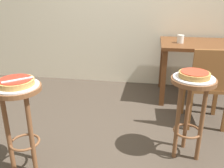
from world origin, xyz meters
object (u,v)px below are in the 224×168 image
Objects in this scene: pizza_foreground at (16,82)px; cup_near_edge at (180,39)px; dining_table at (197,52)px; wooden_chair at (208,84)px; pizza_server_knife at (18,80)px; stool_middle at (191,101)px; serving_plate_foreground at (16,86)px; serving_plate_middle at (194,78)px; pizza_middle at (194,74)px; stool_foreground at (20,111)px.

cup_near_edge is at bearing 51.28° from pizza_foreground.
wooden_chair is (0.02, -0.73, -0.15)m from dining_table.
pizza_server_knife is (-1.26, -1.63, -0.01)m from cup_near_edge.
stool_middle is 0.61m from wooden_chair.
serving_plate_foreground is 0.07m from pizza_server_knife.
serving_plate_middle is 3.31× the size of cup_near_edge.
pizza_middle is (0.00, 0.00, 0.03)m from serving_plate_middle.
dining_table is (0.22, 1.28, -0.13)m from pizza_middle.
serving_plate_middle is at bearing -90.00° from pizza_middle.
stool_foreground is 1.35m from stool_middle.
pizza_middle is at bearing 90.00° from serving_plate_middle.
wooden_chair is at bearing 66.58° from pizza_middle.
pizza_middle is (1.29, 0.38, -0.00)m from pizza_foreground.
dining_table is at bearing 47.79° from serving_plate_foreground.
serving_plate_foreground is 2.06m from cup_near_edge.
serving_plate_middle is at bearing 16.45° from pizza_foreground.
pizza_middle is 1.33m from pizza_server_knife.
wooden_chair is at bearing 31.46° from serving_plate_foreground.
pizza_foreground is 0.37× the size of stool_middle.
dining_table reaches higher than serving_plate_foreground.
cup_near_edge reaches higher than stool_foreground.
dining_table is at bearing 47.79° from stool_foreground.
pizza_middle is at bearing 16.45° from pizza_foreground.
stool_foreground is 0.79× the size of dining_table.
stool_middle is 1.26m from cup_near_edge.
pizza_foreground is at bearing 104.79° from pizza_server_knife.
serving_plate_foreground is 1.35m from pizza_middle.
serving_plate_foreground and serving_plate_middle have the same top height.
serving_plate_foreground is 0.38× the size of wooden_chair.
pizza_middle is 0.28× the size of wooden_chair.
serving_plate_foreground is 0.36× the size of dining_table.
pizza_server_knife is at bearing -162.35° from serving_plate_middle.
wooden_chair is at bearing 31.46° from stool_foreground.
pizza_foreground is at bearing -163.55° from stool_middle.
pizza_middle is 1.10× the size of pizza_server_knife.
pizza_middle is 2.46× the size of cup_near_edge.
stool_foreground is 2.96× the size of pizza_middle.
pizza_middle is at bearing -99.64° from dining_table.
cup_near_edge reaches higher than dining_table.
pizza_foreground is at bearing -132.21° from dining_table.
serving_plate_middle is at bearing -89.85° from cup_near_edge.
wooden_chair is (0.24, 0.56, -0.05)m from stool_middle.
serving_plate_middle is 0.66m from wooden_chair.
pizza_middle is at bearing 90.00° from stool_middle.
serving_plate_foreground is 3.33× the size of cup_near_edge.
pizza_middle is at bearing -89.85° from cup_near_edge.
serving_plate_middle is 1.35× the size of pizza_middle.
stool_middle is at bearing 16.45° from serving_plate_foreground.
serving_plate_middle is 0.36× the size of dining_table.
serving_plate_foreground reaches higher than stool_foreground.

